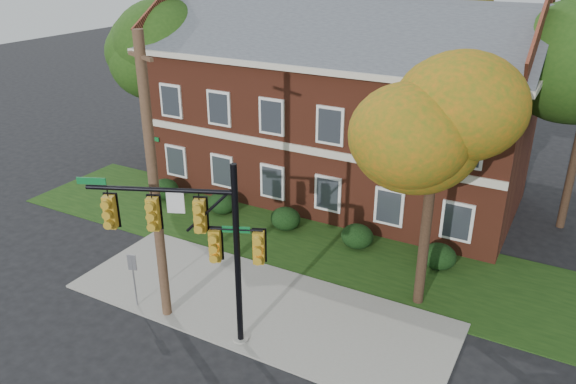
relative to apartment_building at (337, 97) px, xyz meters
The scene contains 15 objects.
ground 13.11m from the apartment_building, 80.50° to the right, with size 120.00×120.00×0.00m, color black.
sidewalk 12.18m from the apartment_building, 79.65° to the right, with size 14.00×5.00×0.08m, color gray.
grass_strip 8.01m from the apartment_building, 71.43° to the right, with size 30.00×6.00×0.04m, color #193811.
apartment_building is the anchor object (origin of this frame).
hedge_far_left 9.82m from the apartment_building, 143.11° to the right, with size 1.40×1.26×1.05m, color black.
hedge_left 7.73m from the apartment_building, 123.67° to the right, with size 1.40×1.26×1.05m, color black.
hedge_center 6.89m from the apartment_building, 90.00° to the right, with size 1.40×1.26×1.05m, color black.
hedge_right 7.73m from the apartment_building, 56.33° to the right, with size 1.40×1.26×1.05m, color black.
hedge_far_right 9.82m from the apartment_building, 36.89° to the right, with size 1.40×1.26×1.05m, color black.
tree_near_right 10.97m from the apartment_building, 48.23° to the right, with size 4.50×4.25×8.58m.
tree_left_rear 9.94m from the apartment_building, behind, with size 5.40×5.10×8.88m.
tree_far_rear 8.84m from the apartment_building, 80.29° to the left, with size 6.84×6.46×11.52m.
traffic_signal 13.51m from the apartment_building, 83.41° to the right, with size 5.20×2.34×6.24m.
utility_pole 12.95m from the apartment_building, 92.21° to the right, with size 1.43×0.71×9.75m.
sign_post 13.67m from the apartment_building, 97.64° to the right, with size 0.30×0.14×2.14m.
Camera 1 is at (9.06, -13.24, 11.92)m, focal length 35.00 mm.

